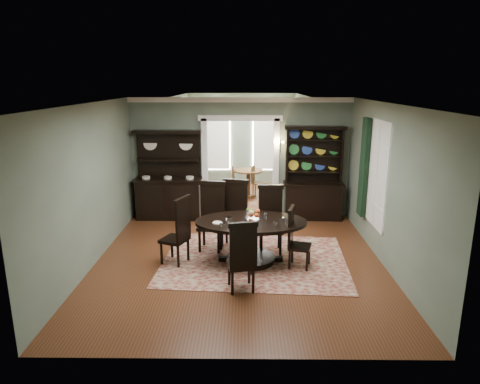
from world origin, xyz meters
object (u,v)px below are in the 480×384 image
object	(u,v)px
welsh_dresser	(313,186)
parlor_table	(248,179)
sideboard	(169,188)
dining_table	(251,233)

from	to	relation	value
welsh_dresser	parlor_table	size ratio (longest dim) A/B	2.66
welsh_dresser	parlor_table	distance (m)	2.65
sideboard	parlor_table	world-z (taller)	sideboard
sideboard	welsh_dresser	distance (m)	3.63
dining_table	sideboard	bearing A→B (deg)	126.05
dining_table	parlor_table	xyz separation A→B (m)	(-0.01, 4.84, -0.05)
dining_table	sideboard	size ratio (longest dim) A/B	0.96
dining_table	welsh_dresser	xyz separation A→B (m)	(1.60, 2.76, 0.26)
dining_table	welsh_dresser	size ratio (longest dim) A/B	0.91
sideboard	welsh_dresser	xyz separation A→B (m)	(3.63, 0.01, 0.07)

